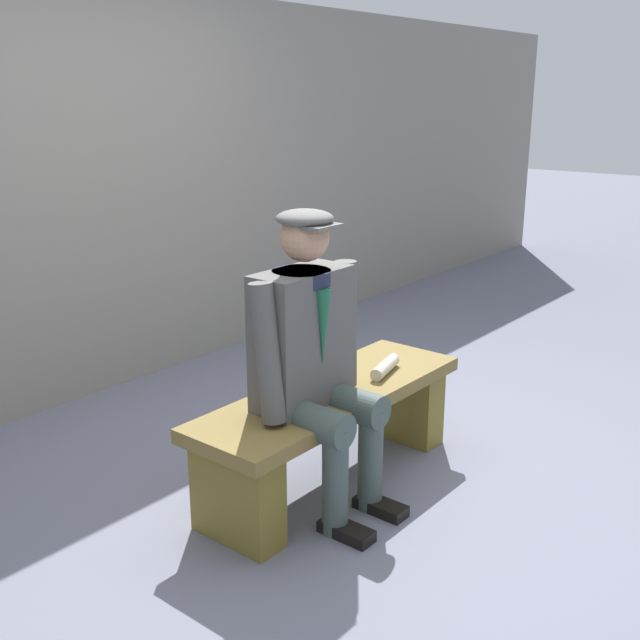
# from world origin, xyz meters

# --- Properties ---
(ground_plane) EXTENTS (30.00, 30.00, 0.00)m
(ground_plane) POSITION_xyz_m (0.00, 0.00, 0.00)
(ground_plane) COLOR slate
(bench) EXTENTS (1.50, 0.47, 0.47)m
(bench) POSITION_xyz_m (0.00, 0.00, 0.31)
(bench) COLOR brown
(bench) RESTS_ON ground
(seated_man) EXTENTS (0.62, 0.59, 1.32)m
(seated_man) POSITION_xyz_m (0.21, 0.06, 0.72)
(seated_man) COLOR #504F4C
(seated_man) RESTS_ON ground
(rolled_magazine) EXTENTS (0.26, 0.12, 0.06)m
(rolled_magazine) POSITION_xyz_m (-0.33, 0.07, 0.50)
(rolled_magazine) COLOR beige
(rolled_magazine) RESTS_ON bench
(stadium_wall) EXTENTS (12.00, 0.24, 2.38)m
(stadium_wall) POSITION_xyz_m (0.00, -1.93, 1.19)
(stadium_wall) COLOR gray
(stadium_wall) RESTS_ON ground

